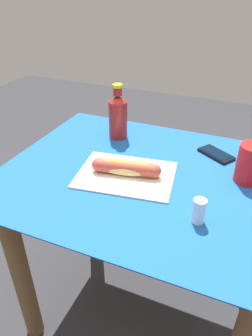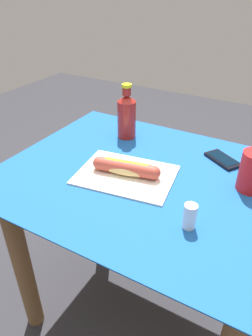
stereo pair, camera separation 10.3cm
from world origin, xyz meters
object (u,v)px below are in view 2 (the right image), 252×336
at_px(salt_shaker, 190,216).
at_px(soda_bottle, 127,115).
at_px(hot_dog, 126,168).
at_px(cell_phone, 223,160).

bearing_deg(salt_shaker, soda_bottle, 136.44).
xyz_separation_m(hot_dog, cell_phone, (0.26, 0.26, -0.02)).
distance_m(hot_dog, cell_phone, 0.37).
relative_size(cell_phone, salt_shaker, 1.97).
relative_size(hot_dog, salt_shaker, 3.17).
height_order(cell_phone, soda_bottle, soda_bottle).
height_order(hot_dog, cell_phone, hot_dog).
relative_size(hot_dog, soda_bottle, 1.05).
bearing_deg(salt_shaker, hot_dog, 153.36).
height_order(hot_dog, salt_shaker, salt_shaker).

